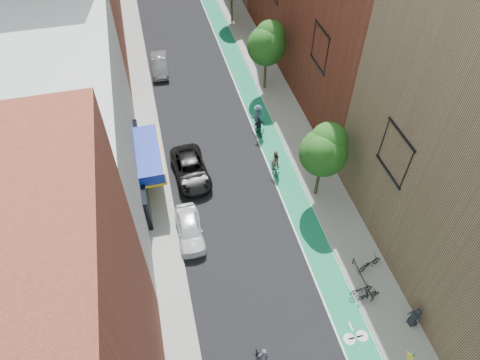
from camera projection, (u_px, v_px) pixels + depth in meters
ground at (285, 337)px, 25.06m from camera, size 160.00×160.00×0.00m
bike_lane at (243, 79)px, 42.76m from camera, size 2.00×68.00×0.01m
sidewalk_left at (143, 93)px, 41.09m from camera, size 2.00×68.00×0.15m
sidewalk_right at (267, 75)px, 43.11m from camera, size 3.00×68.00×0.15m
building_left_near_red at (42, 345)px, 16.73m from camera, size 8.00×10.00×16.00m
building_left_white at (67, 136)px, 28.04m from camera, size 8.00×20.00×12.00m
tree_near at (324, 150)px, 29.11m from camera, size 3.40×3.36×6.42m
tree_mid at (267, 43)px, 38.12m from camera, size 3.55×3.53×6.74m
parked_car_white at (190, 229)px, 29.44m from camera, size 1.72×4.26×1.45m
parked_car_black at (191, 169)px, 33.28m from camera, size 2.80×5.50×1.49m
parked_car_silver at (160, 65)px, 43.23m from camera, size 1.82×4.51×1.46m
cyclist_lane_near at (274, 163)px, 33.49m from camera, size 0.88×1.67×2.12m
cyclist_lane_mid at (259, 129)px, 36.40m from camera, size 1.04×1.58×2.02m
cyclist_lane_far at (258, 117)px, 37.13m from camera, size 1.30×1.67×2.25m
parked_bike_near at (370, 263)px, 27.70m from camera, size 1.92×1.14×0.95m
parked_bike_mid at (369, 295)px, 26.25m from camera, size 1.50×0.47×0.89m
parked_bike_far at (361, 289)px, 26.55m from camera, size 1.55×0.60×0.80m
pedestrian at (415, 317)px, 24.90m from camera, size 0.66×0.88×1.62m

